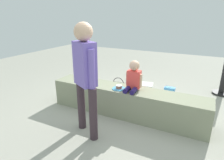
% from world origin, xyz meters
% --- Properties ---
extents(ground_plane, '(12.00, 12.00, 0.00)m').
position_xyz_m(ground_plane, '(0.00, 0.00, 0.00)').
color(ground_plane, '#99988A').
extents(concrete_ledge, '(2.66, 0.45, 0.48)m').
position_xyz_m(concrete_ledge, '(0.00, 0.00, 0.24)').
color(concrete_ledge, gray).
rests_on(concrete_ledge, ground_plane).
extents(child_seated, '(0.28, 0.32, 0.48)m').
position_xyz_m(child_seated, '(0.13, -0.01, 0.69)').
color(child_seated, '#201753').
rests_on(child_seated, concrete_ledge).
extents(adult_standing, '(0.42, 0.32, 1.56)m').
position_xyz_m(adult_standing, '(-0.27, -0.75, 0.94)').
color(adult_standing, '#36272F').
rests_on(adult_standing, ground_plane).
extents(cake_plate, '(0.22, 0.22, 0.07)m').
position_xyz_m(cake_plate, '(-0.09, -0.08, 0.50)').
color(cake_plate, '#4CA5D8').
rests_on(cake_plate, concrete_ledge).
extents(gift_bag, '(0.20, 0.11, 0.32)m').
position_xyz_m(gift_bag, '(0.56, 0.91, 0.14)').
color(gift_bag, '#4C99E0').
rests_on(gift_bag, ground_plane).
extents(railing_post, '(0.36, 0.36, 1.10)m').
position_xyz_m(railing_post, '(1.51, 1.77, 0.41)').
color(railing_post, black).
rests_on(railing_post, ground_plane).
extents(water_bottle_near_gift, '(0.08, 0.08, 0.24)m').
position_xyz_m(water_bottle_near_gift, '(-1.19, 0.96, 0.11)').
color(water_bottle_near_gift, silver).
rests_on(water_bottle_near_gift, ground_plane).
extents(party_cup_red, '(0.09, 0.09, 0.10)m').
position_xyz_m(party_cup_red, '(0.89, 0.67, 0.05)').
color(party_cup_red, red).
rests_on(party_cup_red, ground_plane).
extents(cake_box_white, '(0.32, 0.33, 0.13)m').
position_xyz_m(cake_box_white, '(-0.02, 1.30, 0.07)').
color(cake_box_white, white).
rests_on(cake_box_white, ground_plane).
extents(handbag_black_leather, '(0.34, 0.14, 0.37)m').
position_xyz_m(handbag_black_leather, '(-0.48, 0.75, 0.13)').
color(handbag_black_leather, black).
rests_on(handbag_black_leather, ground_plane).
extents(handbag_brown_canvas, '(0.31, 0.11, 0.34)m').
position_xyz_m(handbag_brown_canvas, '(-1.02, 0.66, 0.12)').
color(handbag_brown_canvas, brown).
rests_on(handbag_brown_canvas, ground_plane).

